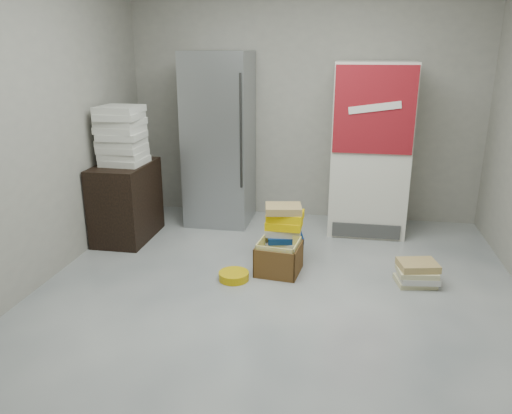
{
  "coord_description": "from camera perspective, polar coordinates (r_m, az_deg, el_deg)",
  "views": [
    {
      "loc": [
        0.48,
        -3.25,
        1.94
      ],
      "look_at": [
        -0.23,
        0.7,
        0.65
      ],
      "focal_mm": 35.0,
      "sensor_mm": 36.0,
      "label": 1
    }
  ],
  "objects": [
    {
      "name": "wood_shelf",
      "position": [
        5.38,
        -14.59,
        0.62
      ],
      "size": [
        0.5,
        0.8,
        0.8
      ],
      "primitive_type": "cube",
      "color": "black",
      "rests_on": "ground"
    },
    {
      "name": "cardboard_box",
      "position": [
        4.49,
        2.61,
        -5.98
      ],
      "size": [
        0.41,
        0.41,
        0.3
      ],
      "rotation": [
        0.0,
        0.0,
        -0.11
      ],
      "color": "yellow",
      "rests_on": "ground"
    },
    {
      "name": "supply_box_stack",
      "position": [
        5.22,
        -15.1,
        7.9
      ],
      "size": [
        0.44,
        0.44,
        0.58
      ],
      "color": "silver",
      "rests_on": "wood_shelf"
    },
    {
      "name": "phonebook_stack_main",
      "position": [
        4.68,
        3.25,
        -3.0
      ],
      "size": [
        0.39,
        0.32,
        0.55
      ],
      "rotation": [
        0.0,
        0.0,
        0.09
      ],
      "color": "tan",
      "rests_on": "ground"
    },
    {
      "name": "coke_cooler",
      "position": [
        5.48,
        12.89,
        6.52
      ],
      "size": [
        0.8,
        0.73,
        1.8
      ],
      "color": "silver",
      "rests_on": "ground"
    },
    {
      "name": "bucket_lid",
      "position": [
        4.39,
        -2.55,
        -7.88
      ],
      "size": [
        0.32,
        0.32,
        0.07
      ],
      "primitive_type": "cylinder",
      "rotation": [
        0.0,
        0.0,
        -0.27
      ],
      "color": "#D0A807",
      "rests_on": "ground"
    },
    {
      "name": "ground",
      "position": [
        3.82,
        1.56,
        -12.68
      ],
      "size": [
        5.0,
        5.0,
        0.0
      ],
      "primitive_type": "plane",
      "color": "#B0AFAB",
      "rests_on": "ground"
    },
    {
      "name": "steel_fridge",
      "position": [
        5.64,
        -4.19,
        7.7
      ],
      "size": [
        0.7,
        0.72,
        1.9
      ],
      "color": "#96999D",
      "rests_on": "ground"
    },
    {
      "name": "phonebook_stack_side",
      "position": [
        4.49,
        17.93,
        -7.23
      ],
      "size": [
        0.37,
        0.32,
        0.2
      ],
      "rotation": [
        0.0,
        0.0,
        0.07
      ],
      "color": "beige",
      "rests_on": "ground"
    },
    {
      "name": "room_shell",
      "position": [
        3.29,
        1.83,
        15.4
      ],
      "size": [
        4.04,
        5.04,
        2.82
      ],
      "color": "#9A968A",
      "rests_on": "ground"
    }
  ]
}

